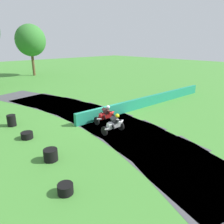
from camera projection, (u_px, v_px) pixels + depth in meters
ground_plane at (101, 119)px, 16.40m from camera, size 120.00×120.00×0.00m
track_asphalt at (94, 121)px, 15.94m from camera, size 8.25×28.70×0.01m
safety_barrier at (150, 101)px, 19.82m from camera, size 16.11×1.07×0.90m
motorcycle_lead_white at (115, 124)px, 13.67m from camera, size 1.70×0.87×1.43m
motorcycle_chase_red at (106, 115)px, 15.39m from camera, size 1.70×0.86×1.43m
tire_stack_near at (65, 189)px, 8.25m from camera, size 0.62×0.62×0.40m
tire_stack_mid_a at (51, 155)px, 10.55m from camera, size 0.70×0.70×0.60m
tire_stack_mid_b at (27, 135)px, 13.01m from camera, size 0.71×0.71×0.40m
tire_stack_far at (12, 120)px, 14.91m from camera, size 0.59×0.59×0.80m
tree_far_right at (31, 40)px, 36.22m from camera, size 5.03×5.03×8.59m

